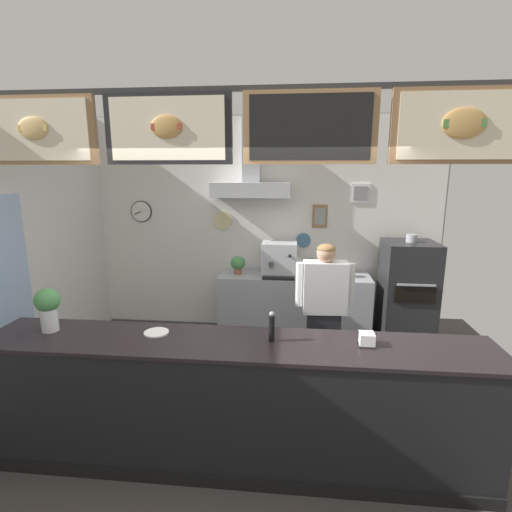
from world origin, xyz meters
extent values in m
plane|color=#3F3A38|center=(0.00, 0.00, 0.00)|extent=(6.29, 6.29, 0.00)
cube|color=gray|center=(0.00, 2.62, 1.54)|extent=(5.00, 0.12, 3.08)
cube|color=white|center=(0.00, 2.56, 1.54)|extent=(4.96, 0.01, 3.04)
cylinder|color=black|center=(-1.83, 2.54, 1.74)|extent=(0.31, 0.02, 0.31)
cylinder|color=white|center=(-1.83, 2.53, 1.74)|extent=(0.29, 0.01, 0.29)
cube|color=black|center=(-1.88, 2.52, 1.72)|extent=(0.11, 0.01, 0.05)
cylinder|color=beige|center=(-0.61, 2.54, 1.62)|extent=(0.27, 0.02, 0.27)
cylinder|color=teal|center=(0.56, 2.54, 1.35)|extent=(0.21, 0.02, 0.21)
cube|color=#997047|center=(0.79, 2.54, 1.70)|extent=(0.21, 0.02, 0.33)
cube|color=#959595|center=(0.79, 2.53, 1.70)|extent=(0.15, 0.01, 0.24)
cube|color=white|center=(1.33, 2.54, 2.02)|extent=(0.26, 0.02, 0.26)
cube|color=gray|center=(1.33, 2.53, 2.02)|extent=(0.19, 0.01, 0.19)
cube|color=#B7BABF|center=(-0.17, 2.36, 2.07)|extent=(1.08, 0.41, 0.20)
cube|color=#B7BABF|center=(-0.17, 2.44, 2.60)|extent=(0.24, 0.24, 0.86)
cube|color=#2D2D2D|center=(0.00, 0.00, 2.92)|extent=(4.25, 0.04, 0.04)
cube|color=#9E754C|center=(-1.59, -0.03, 2.64)|extent=(0.98, 0.05, 0.52)
cube|color=#F2E5C6|center=(-1.59, -0.05, 2.64)|extent=(0.88, 0.01, 0.46)
ellipsoid|color=#E5BC70|center=(-1.59, -0.07, 2.65)|extent=(0.25, 0.04, 0.18)
cube|color=#E5C666|center=(-1.59, -0.07, 2.65)|extent=(0.24, 0.01, 0.05)
cube|color=black|center=(-0.53, -0.03, 2.64)|extent=(0.98, 0.05, 0.52)
cube|color=#F2E5C6|center=(-0.53, -0.05, 2.64)|extent=(0.88, 0.01, 0.46)
ellipsoid|color=tan|center=(-0.53, -0.07, 2.65)|extent=(0.25, 0.04, 0.17)
cube|color=#B74233|center=(-0.53, -0.07, 2.65)|extent=(0.23, 0.01, 0.04)
cube|color=#9E754C|center=(0.53, -0.03, 2.64)|extent=(0.98, 0.05, 0.52)
cube|color=black|center=(0.53, -0.05, 2.64)|extent=(0.88, 0.01, 0.46)
cube|color=olive|center=(1.59, -0.03, 2.64)|extent=(0.98, 0.05, 0.52)
cube|color=beige|center=(1.59, -0.05, 2.64)|extent=(0.88, 0.01, 0.46)
ellipsoid|color=tan|center=(1.59, -0.07, 2.65)|extent=(0.30, 0.04, 0.21)
cube|color=#51843D|center=(1.59, -0.07, 2.65)|extent=(0.29, 0.01, 0.05)
cube|color=black|center=(0.00, -0.29, 0.51)|extent=(3.89, 0.60, 1.02)
cube|color=black|center=(0.00, -0.29, 1.03)|extent=(3.97, 0.63, 0.03)
cube|color=black|center=(0.00, -0.59, 0.05)|extent=(3.89, 0.02, 0.10)
cube|color=#A3A5AD|center=(0.45, 2.22, 0.46)|extent=(2.08, 0.60, 0.91)
cube|color=gray|center=(0.45, 2.22, 0.16)|extent=(1.98, 0.55, 0.02)
cube|color=#232326|center=(1.94, 2.08, 0.71)|extent=(0.66, 0.66, 1.43)
cube|color=black|center=(1.94, 1.74, 0.83)|extent=(0.49, 0.02, 0.20)
cube|color=#A3A5AD|center=(1.94, 1.72, 0.96)|extent=(0.46, 0.02, 0.02)
cylinder|color=#A3A5AD|center=(1.94, 2.08, 1.48)|extent=(0.14, 0.14, 0.10)
cube|color=#232328|center=(0.77, 0.96, 0.43)|extent=(0.35, 0.22, 0.85)
cube|color=white|center=(0.77, 0.96, 1.13)|extent=(0.47, 0.24, 0.55)
cylinder|color=white|center=(1.04, 0.97, 1.16)|extent=(0.08, 0.08, 0.47)
cylinder|color=white|center=(0.50, 0.94, 1.16)|extent=(0.08, 0.08, 0.47)
sphere|color=tan|center=(0.77, 0.96, 1.50)|extent=(0.20, 0.20, 0.20)
ellipsoid|color=olive|center=(0.77, 0.96, 1.54)|extent=(0.19, 0.19, 0.11)
cube|color=silver|center=(0.23, 2.20, 1.14)|extent=(0.48, 0.38, 0.46)
cylinder|color=#4C4C51|center=(0.14, 1.98, 1.12)|extent=(0.06, 0.06, 0.06)
cube|color=black|center=(0.23, 1.97, 0.93)|extent=(0.43, 0.10, 0.04)
sphere|color=black|center=(0.38, 1.99, 1.23)|extent=(0.04, 0.04, 0.04)
cylinder|color=beige|center=(1.12, 2.19, 0.95)|extent=(0.09, 0.09, 0.08)
ellipsoid|color=#5B844C|center=(1.12, 2.19, 1.05)|extent=(0.15, 0.15, 0.13)
cylinder|color=#9E563D|center=(-0.34, 2.19, 0.95)|extent=(0.11, 0.11, 0.09)
ellipsoid|color=#47894C|center=(-0.34, 2.19, 1.07)|extent=(0.21, 0.21, 0.19)
cylinder|color=#9E563D|center=(0.68, 2.22, 0.96)|extent=(0.13, 0.13, 0.09)
ellipsoid|color=#2D6638|center=(0.68, 2.22, 1.07)|extent=(0.19, 0.19, 0.17)
cylinder|color=black|center=(0.28, -0.24, 1.15)|extent=(0.04, 0.04, 0.20)
sphere|color=gray|center=(0.28, -0.24, 1.27)|extent=(0.04, 0.04, 0.04)
cube|color=#262628|center=(1.00, -0.24, 1.05)|extent=(0.13, 0.13, 0.01)
cylinder|color=#262628|center=(0.93, -0.24, 1.10)|extent=(0.01, 0.01, 0.11)
cylinder|color=#262628|center=(1.06, -0.24, 1.10)|extent=(0.01, 0.01, 0.11)
cube|color=white|center=(1.00, -0.24, 1.10)|extent=(0.11, 0.11, 0.09)
cylinder|color=silver|center=(-1.54, -0.23, 1.14)|extent=(0.13, 0.13, 0.19)
cylinder|color=gray|center=(-1.54, -0.23, 1.08)|extent=(0.12, 0.12, 0.06)
ellipsoid|color=#47894C|center=(-1.54, -0.23, 1.31)|extent=(0.20, 0.20, 0.20)
cylinder|color=white|center=(-0.65, -0.19, 1.05)|extent=(0.20, 0.20, 0.01)
camera|label=1|loc=(0.44, -3.03, 2.33)|focal=27.34mm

